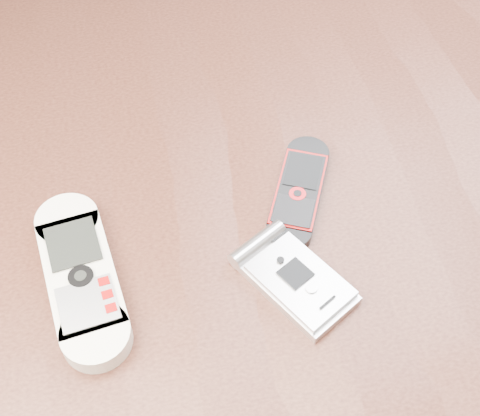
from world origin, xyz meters
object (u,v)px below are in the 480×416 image
table (235,278)px  nokia_white (81,276)px  motorola_razr (297,280)px  nokia_black_red (299,192)px

table → nokia_white: (-0.13, -0.04, 0.11)m
nokia_white → motorola_razr: (0.17, -0.04, -0.00)m
nokia_white → nokia_black_red: size_ratio=1.29×
nokia_white → table: bearing=9.0°
table → nokia_black_red: bearing=9.9°
nokia_black_red → motorola_razr: 0.09m
nokia_white → nokia_black_red: bearing=6.7°
table → nokia_black_red: (0.06, 0.01, 0.11)m
motorola_razr → nokia_white: bearing=136.9°
table → nokia_black_red: 0.13m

